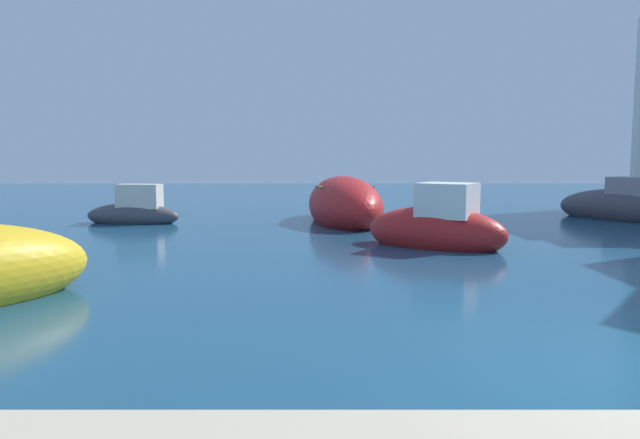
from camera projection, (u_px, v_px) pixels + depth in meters
ground at (633, 373)px, 5.97m from camera, size 80.00×80.00×0.00m
moored_boat_0 at (620, 207)px, 20.16m from camera, size 3.81×4.51×1.71m
moored_boat_2 at (131, 212)px, 19.08m from camera, size 3.10×1.28×1.41m
moored_boat_4 at (341, 206)px, 19.33m from camera, size 3.02×5.75×1.90m
moored_boat_5 at (434, 228)px, 14.16m from camera, size 3.58×2.95×1.78m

